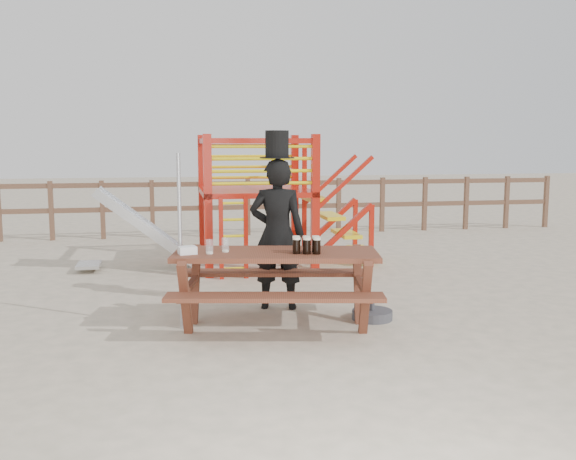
# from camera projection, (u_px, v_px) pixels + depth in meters

# --- Properties ---
(ground) EXTENTS (60.00, 60.00, 0.00)m
(ground) POSITION_uv_depth(u_px,v_px,m) (283.00, 329.00, 6.85)
(ground) COLOR beige
(ground) RESTS_ON ground
(back_fence) EXTENTS (15.09, 0.09, 1.20)m
(back_fence) POSITION_uv_depth(u_px,v_px,m) (224.00, 201.00, 13.56)
(back_fence) COLOR brown
(back_fence) RESTS_ON ground
(playground_fort) EXTENTS (4.71, 1.84, 2.10)m
(playground_fort) POSITION_uv_depth(u_px,v_px,m) (251.00, 200.00, 10.21)
(playground_fort) COLOR #B3190B
(playground_fort) RESTS_ON ground
(picnic_table) EXTENTS (2.39, 1.86, 0.83)m
(picnic_table) POSITION_uv_depth(u_px,v_px,m) (276.00, 280.00, 6.83)
(picnic_table) COLOR brown
(picnic_table) RESTS_ON ground
(man_with_hat) EXTENTS (0.74, 0.57, 2.12)m
(man_with_hat) POSITION_uv_depth(u_px,v_px,m) (277.00, 230.00, 7.61)
(man_with_hat) COLOR black
(man_with_hat) RESTS_ON ground
(metal_pole) EXTENTS (0.04, 0.04, 1.87)m
(metal_pole) POSITION_uv_depth(u_px,v_px,m) (180.00, 242.00, 6.76)
(metal_pole) COLOR #B2B2B7
(metal_pole) RESTS_ON ground
(parasol_base) EXTENTS (0.46, 0.46, 0.19)m
(parasol_base) POSITION_uv_depth(u_px,v_px,m) (372.00, 315.00, 7.23)
(parasol_base) COLOR #3A3A40
(parasol_base) RESTS_ON ground
(paper_bag) EXTENTS (0.20, 0.17, 0.08)m
(paper_bag) POSITION_uv_depth(u_px,v_px,m) (187.00, 250.00, 6.64)
(paper_bag) COLOR white
(paper_bag) RESTS_ON picnic_table
(stout_pints) EXTENTS (0.30, 0.23, 0.17)m
(stout_pints) POSITION_uv_depth(u_px,v_px,m) (306.00, 245.00, 6.70)
(stout_pints) COLOR black
(stout_pints) RESTS_ON picnic_table
(empty_glasses) EXTENTS (0.25, 0.16, 0.15)m
(empty_glasses) POSITION_uv_depth(u_px,v_px,m) (217.00, 246.00, 6.71)
(empty_glasses) COLOR silver
(empty_glasses) RESTS_ON picnic_table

